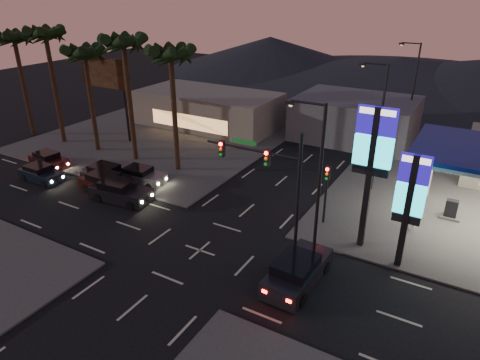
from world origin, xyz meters
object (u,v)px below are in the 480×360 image
Objects in this scene: car_lane_a_mid at (106,183)px; suv_station at (297,271)px; traffic_signal_mast at (271,175)px; pylon_sign_tall at (373,151)px; car_lane_b_rear at (49,160)px; car_lane_a_front at (120,192)px; pylon_sign_short at (410,195)px; car_lane_a_rear at (41,174)px; car_lane_b_mid at (107,175)px; car_lane_b_front at (141,176)px.

suv_station is at bearing -9.99° from car_lane_a_mid.
pylon_sign_tall is at bearing 36.52° from traffic_signal_mast.
traffic_signal_mast is 23.97m from car_lane_b_rear.
car_lane_a_front is 2.12m from car_lane_a_mid.
pylon_sign_short is 1.68× the size of car_lane_a_rear.
car_lane_b_rear is 0.81× the size of suv_station.
suv_station is (24.13, -1.91, 0.16)m from car_lane_a_rear.
car_lane_a_front is 1.19× the size of car_lane_b_rear.
pylon_sign_tall is at bearing 158.20° from pylon_sign_short.
car_lane_a_rear is 0.80× the size of suv_station.
suv_station is (2.74, -1.94, -4.44)m from traffic_signal_mast.
car_lane_a_mid is 1.02× the size of car_lane_b_mid.
car_lane_b_front is at bearing 160.80° from suv_station.
pylon_sign_tall reaches higher than suv_station.
pylon_sign_short reaches higher than car_lane_a_rear.
car_lane_b_rear is at bearing -178.64° from car_lane_b_mid.
car_lane_b_mid is at bearing 1.36° from car_lane_b_rear.
car_lane_b_mid is (-1.30, 1.32, -0.02)m from car_lane_a_mid.
car_lane_a_mid is 8.53m from car_lane_b_rear.
car_lane_b_mid is at bearing 150.68° from car_lane_a_front.
suv_station reaches higher than car_lane_b_rear.
car_lane_b_front reaches higher than car_lane_a_rear.
car_lane_a_rear is (-26.13, -3.54, -5.77)m from pylon_sign_tall.
car_lane_b_rear is at bearing 170.73° from car_lane_a_front.
car_lane_a_mid is at bearing -173.24° from pylon_sign_tall.
car_lane_a_mid reaches higher than car_lane_b_front.
pylon_sign_short is 20.62m from car_lane_a_front.
pylon_sign_tall is at bearing 6.76° from car_lane_a_mid.
pylon_sign_short reaches higher than car_lane_b_front.
car_lane_a_front is (-12.91, 0.61, -4.49)m from traffic_signal_mast.
suv_station is at bearing -13.14° from car_lane_b_mid.
car_lane_a_mid is at bearing -115.17° from car_lane_b_front.
pylon_sign_tall is at bearing 2.77° from car_lane_b_mid.
car_lane_a_rear is at bearing 175.47° from suv_station.
car_lane_a_mid is 6.54m from car_lane_a_rear.
pylon_sign_short is 30.92m from car_lane_b_rear.
car_lane_a_front is at bearing -170.68° from pylon_sign_tall.
car_lane_a_rear is at bearing -172.28° from pylon_sign_tall.
traffic_signal_mast is 1.60× the size of car_lane_a_front.
pylon_sign_tall is 3.20m from pylon_sign_short.
pylon_sign_tall is 28.76m from car_lane_b_rear.
pylon_sign_short is at bearing 0.35° from car_lane_b_rear.
car_lane_b_rear is (-2.02, 2.35, -0.01)m from car_lane_a_rear.
pylon_sign_short is (2.50, -1.00, -1.74)m from pylon_sign_tall.
car_lane_a_mid is (-19.70, -2.33, -5.68)m from pylon_sign_tall.
car_lane_a_front reaches higher than car_lane_a_rear.
car_lane_a_rear is 0.99× the size of car_lane_b_rear.
car_lane_b_front is (-0.82, 3.18, -0.09)m from car_lane_a_front.
car_lane_a_rear is at bearing -153.47° from car_lane_b_front.
car_lane_b_rear is (-7.15, -0.17, -0.07)m from car_lane_b_mid.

